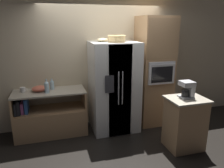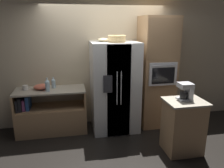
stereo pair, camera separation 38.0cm
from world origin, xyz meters
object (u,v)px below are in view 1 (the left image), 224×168
Objects in this scene: fruit_bowl at (102,40)px; bottle_tall at (47,87)px; wicker_basket at (117,38)px; mug at (23,90)px; wall_oven at (154,72)px; mixing_bowl at (39,89)px; bottle_short at (52,84)px; coffee_maker at (188,89)px; refrigerator at (114,87)px.

fruit_bowl reaches higher than bottle_tall.
wicker_basket is 2.01m from mug.
wall_oven is 2.36m from mixing_bowl.
bottle_tall is 0.23m from mixing_bowl.
mixing_bowl is at bearing 170.76° from wicker_basket.
bottle_short is at bearing 65.30° from bottle_tall.
bottle_short is at bearing 3.04° from mug.
mug is (-0.53, -0.03, -0.06)m from bottle_short.
coffee_maker is (2.20, -1.23, 0.08)m from bottle_short.
bottle_tall is 0.92× the size of mixing_bowl.
mug is at bearing 174.24° from refrigerator.
coffee_maker is (1.20, -1.12, -0.76)m from fruit_bowl.
fruit_bowl is 1.08× the size of bottle_short.
refrigerator is 1.23m from bottle_short.
bottle_short reaches higher than mixing_bowl.
coffee_maker is at bearing -43.07° from fruit_bowl.
mixing_bowl is (0.30, -0.02, 0.00)m from mug.
fruit_bowl is at bearing -6.50° from bottle_short.
coffee_maker is at bearing -85.67° from wall_oven.
bottle_tall is at bearing -179.67° from refrigerator.
mixing_bowl is (-0.14, 0.16, -0.07)m from bottle_tall.
mug is at bearing 171.66° from wicker_basket.
fruit_bowl is at bearing 143.33° from wicker_basket.
bottle_tall is at bearing -22.81° from mug.
wall_oven reaches higher than mug.
wicker_basket is 1.57m from coffee_maker.
bottle_tall is 0.92× the size of coffee_maker.
wall_oven reaches higher than bottle_short.
mixing_bowl is at bearing 130.45° from bottle_tall.
bottle_short is at bearing 173.50° from fruit_bowl.
wicker_basket is at bearing -3.25° from bottle_tall.
wall_oven is 17.45× the size of mug.
refrigerator is 0.96m from fruit_bowl.
coffee_maker is at bearing -29.32° from bottle_short.
wall_oven is 1.15m from wicker_basket.
wall_oven is at bearing 9.68° from wicker_basket.
wall_oven is 2.65m from mug.
mixing_bowl is (-2.35, 0.09, -0.20)m from wall_oven.
mixing_bowl is (-1.44, 0.16, 0.04)m from refrigerator.
fruit_bowl is at bearing 5.09° from bottle_tall.
mixing_bowl is at bearing 176.96° from fruit_bowl.
refrigerator is at bearing -23.29° from fruit_bowl.
mixing_bowl is at bearing 173.85° from refrigerator.
refrigerator is 0.97m from wicker_basket.
refrigerator is 6.30× the size of mixing_bowl.
wicker_basket is (0.02, -0.08, 0.97)m from refrigerator.
refrigerator is 6.29× the size of coffee_maker.
fruit_bowl is (-0.23, 0.17, -0.03)m from wicker_basket.
fruit_bowl is 0.81× the size of coffee_maker.
bottle_tall is (-2.21, -0.07, -0.13)m from wall_oven.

